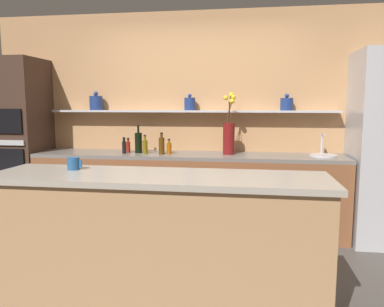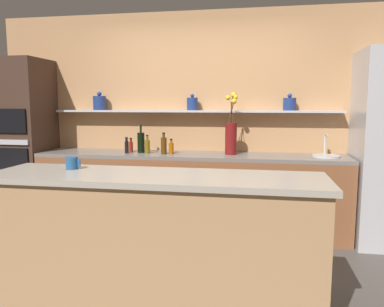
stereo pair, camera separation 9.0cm
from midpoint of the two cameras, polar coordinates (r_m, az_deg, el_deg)
name	(u,v)px [view 2 (the right image)]	position (r m, az deg, el deg)	size (l,w,h in m)	color
ground_plane	(175,277)	(3.42, -1.87, -18.35)	(12.00, 12.00, 0.00)	#4C4742
back_wall_unit	(202,120)	(4.65, 2.15, 5.19)	(5.20, 0.28, 2.60)	tan
back_counter_unit	(189,192)	(4.43, 0.17, -5.93)	(3.57, 0.62, 0.92)	brown
island_counter	(155,246)	(2.67, -4.69, -13.94)	(2.30, 0.61, 1.02)	tan
oven_tower	(22,142)	(5.16, -24.08, 1.63)	(0.69, 0.64, 2.04)	#3D281E
flower_vase	(231,133)	(4.29, 6.58, 3.05)	(0.14, 0.18, 0.71)	maroon
sink_fixture	(326,155)	(4.36, 20.31, -0.17)	(0.29, 0.29, 0.25)	#B7B7BC
bottle_spirit_0	(164,145)	(4.31, -3.73, 1.27)	(0.07, 0.07, 0.25)	#4C2D0C
bottle_sauce_1	(171,148)	(4.33, -2.59, 0.88)	(0.06, 0.06, 0.17)	#9E4C0A
bottle_sauce_2	(127,146)	(4.45, -9.36, 1.10)	(0.05, 0.05, 0.19)	black
bottle_oil_3	(147,146)	(4.40, -6.23, 1.13)	(0.06, 0.06, 0.22)	brown
bottle_sauce_4	(131,146)	(4.58, -8.73, 1.16)	(0.05, 0.05, 0.17)	maroon
bottle_wine_5	(141,142)	(4.47, -7.21, 1.72)	(0.08, 0.08, 0.33)	black
coffee_mug	(72,163)	(2.85, -16.95, -1.39)	(0.11, 0.09, 0.09)	#235184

